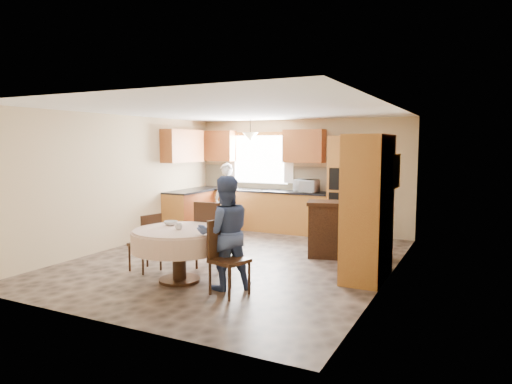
{
  "coord_description": "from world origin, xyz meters",
  "views": [
    {
      "loc": [
        3.68,
        -6.58,
        1.95
      ],
      "look_at": [
        0.24,
        0.3,
        1.14
      ],
      "focal_mm": 32.0,
      "sensor_mm": 36.0,
      "label": 1
    }
  ],
  "objects_px": {
    "oven_tower": "(347,187)",
    "sideboard": "(345,232)",
    "person_dining": "(225,233)",
    "chair_back": "(211,232)",
    "chair_left": "(148,240)",
    "person_sink": "(227,198)",
    "dining_table": "(179,241)",
    "chair_right": "(225,253)",
    "cupboard": "(368,208)"
  },
  "relations": [
    {
      "from": "oven_tower",
      "to": "sideboard",
      "type": "xyz_separation_m",
      "value": [
        0.44,
        -1.68,
        -0.61
      ]
    },
    {
      "from": "person_dining",
      "to": "oven_tower",
      "type": "bearing_deg",
      "value": -139.8
    },
    {
      "from": "sideboard",
      "to": "chair_back",
      "type": "xyz_separation_m",
      "value": [
        -1.69,
        -1.61,
        0.13
      ]
    },
    {
      "from": "person_dining",
      "to": "chair_left",
      "type": "bearing_deg",
      "value": -49.17
    },
    {
      "from": "person_sink",
      "to": "dining_table",
      "type": "bearing_deg",
      "value": -74.05
    },
    {
      "from": "dining_table",
      "to": "chair_back",
      "type": "distance_m",
      "value": 0.79
    },
    {
      "from": "chair_back",
      "to": "chair_right",
      "type": "height_order",
      "value": "chair_back"
    },
    {
      "from": "cupboard",
      "to": "person_sink",
      "type": "bearing_deg",
      "value": 149.76
    },
    {
      "from": "cupboard",
      "to": "chair_right",
      "type": "relative_size",
      "value": 2.15
    },
    {
      "from": "chair_back",
      "to": "person_dining",
      "type": "distance_m",
      "value": 1.07
    },
    {
      "from": "dining_table",
      "to": "chair_right",
      "type": "distance_m",
      "value": 0.87
    },
    {
      "from": "oven_tower",
      "to": "dining_table",
      "type": "height_order",
      "value": "oven_tower"
    },
    {
      "from": "cupboard",
      "to": "chair_back",
      "type": "distance_m",
      "value": 2.43
    },
    {
      "from": "chair_right",
      "to": "person_dining",
      "type": "height_order",
      "value": "person_dining"
    },
    {
      "from": "sideboard",
      "to": "oven_tower",
      "type": "bearing_deg",
      "value": 90.08
    },
    {
      "from": "oven_tower",
      "to": "person_sink",
      "type": "relative_size",
      "value": 1.37
    },
    {
      "from": "chair_back",
      "to": "chair_right",
      "type": "relative_size",
      "value": 1.09
    },
    {
      "from": "dining_table",
      "to": "person_dining",
      "type": "bearing_deg",
      "value": 0.87
    },
    {
      "from": "sideboard",
      "to": "chair_back",
      "type": "bearing_deg",
      "value": -151.02
    },
    {
      "from": "oven_tower",
      "to": "dining_table",
      "type": "xyz_separation_m",
      "value": [
        -1.29,
        -4.08,
        -0.47
      ]
    },
    {
      "from": "sideboard",
      "to": "person_sink",
      "type": "relative_size",
      "value": 0.83
    },
    {
      "from": "chair_left",
      "to": "sideboard",
      "type": "bearing_deg",
      "value": 144.76
    },
    {
      "from": "chair_back",
      "to": "dining_table",
      "type": "bearing_deg",
      "value": 83.06
    },
    {
      "from": "cupboard",
      "to": "person_sink",
      "type": "relative_size",
      "value": 1.35
    },
    {
      "from": "chair_back",
      "to": "person_dining",
      "type": "relative_size",
      "value": 0.69
    },
    {
      "from": "cupboard",
      "to": "person_sink",
      "type": "xyz_separation_m",
      "value": [
        -3.55,
        2.07,
        -0.27
      ]
    },
    {
      "from": "cupboard",
      "to": "dining_table",
      "type": "height_order",
      "value": "cupboard"
    },
    {
      "from": "chair_left",
      "to": "oven_tower",
      "type": "bearing_deg",
      "value": 165.36
    },
    {
      "from": "chair_left",
      "to": "dining_table",
      "type": "bearing_deg",
      "value": 88.04
    },
    {
      "from": "oven_tower",
      "to": "chair_back",
      "type": "xyz_separation_m",
      "value": [
        -1.25,
        -3.29,
        -0.47
      ]
    },
    {
      "from": "sideboard",
      "to": "chair_right",
      "type": "xyz_separation_m",
      "value": [
        -0.87,
        -2.56,
        0.08
      ]
    },
    {
      "from": "sideboard",
      "to": "dining_table",
      "type": "xyz_separation_m",
      "value": [
        -1.73,
        -2.4,
        0.14
      ]
    },
    {
      "from": "oven_tower",
      "to": "sideboard",
      "type": "bearing_deg",
      "value": -75.28
    },
    {
      "from": "cupboard",
      "to": "chair_left",
      "type": "xyz_separation_m",
      "value": [
        -3.09,
        -1.14,
        -0.55
      ]
    },
    {
      "from": "cupboard",
      "to": "person_dining",
      "type": "distance_m",
      "value": 2.1
    },
    {
      "from": "sideboard",
      "to": "person_sink",
      "type": "distance_m",
      "value": 3.1
    },
    {
      "from": "chair_right",
      "to": "cupboard",
      "type": "bearing_deg",
      "value": -28.98
    },
    {
      "from": "dining_table",
      "to": "chair_left",
      "type": "xyz_separation_m",
      "value": [
        -0.73,
        0.19,
        -0.09
      ]
    },
    {
      "from": "person_sink",
      "to": "chair_back",
      "type": "bearing_deg",
      "value": -68.2
    },
    {
      "from": "cupboard",
      "to": "chair_back",
      "type": "bearing_deg",
      "value": -166.87
    },
    {
      "from": "chair_left",
      "to": "chair_back",
      "type": "distance_m",
      "value": 0.97
    },
    {
      "from": "oven_tower",
      "to": "cupboard",
      "type": "relative_size",
      "value": 1.02
    },
    {
      "from": "sideboard",
      "to": "person_dining",
      "type": "xyz_separation_m",
      "value": [
        -0.98,
        -2.39,
        0.31
      ]
    },
    {
      "from": "person_dining",
      "to": "person_sink",
      "type": "bearing_deg",
      "value": -102.4
    },
    {
      "from": "chair_left",
      "to": "chair_right",
      "type": "xyz_separation_m",
      "value": [
        1.58,
        -0.35,
        0.04
      ]
    },
    {
      "from": "chair_right",
      "to": "oven_tower",
      "type": "bearing_deg",
      "value": 10.48
    },
    {
      "from": "cupboard",
      "to": "person_dining",
      "type": "bearing_deg",
      "value": -140.76
    },
    {
      "from": "chair_back",
      "to": "chair_left",
      "type": "bearing_deg",
      "value": 33.57
    },
    {
      "from": "sideboard",
      "to": "person_dining",
      "type": "height_order",
      "value": "person_dining"
    },
    {
      "from": "cupboard",
      "to": "chair_left",
      "type": "distance_m",
      "value": 3.33
    }
  ]
}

